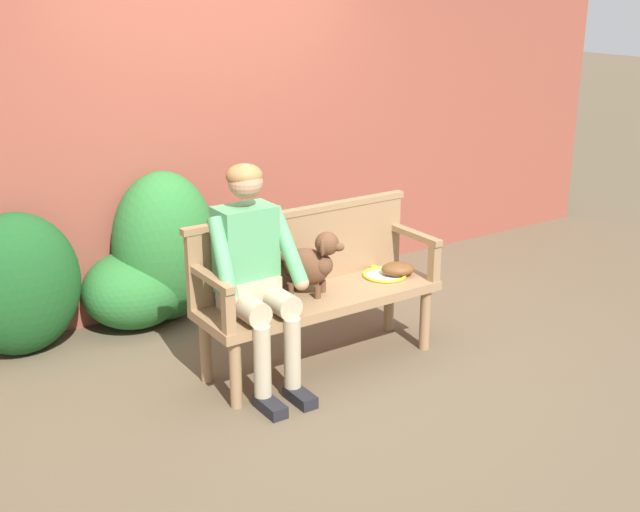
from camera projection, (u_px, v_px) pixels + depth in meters
name	position (u px, v px, depth m)	size (l,w,h in m)	color
ground_plane	(320.00, 364.00, 5.23)	(40.00, 40.00, 0.00)	brown
brick_garden_fence	(202.00, 119.00, 6.02)	(8.00, 0.30, 2.71)	brown
hedge_bush_far_left	(135.00, 289.00, 5.72)	(0.74, 0.66, 0.55)	#286B2D
hedge_bush_mid_right	(165.00, 247.00, 5.77)	(0.74, 0.67, 1.08)	#286B2D
hedge_bush_far_right	(18.00, 285.00, 5.24)	(0.81, 0.54, 0.95)	#194C1E
garden_bench	(320.00, 304.00, 5.10)	(1.57, 0.50, 0.48)	#93704C
bench_backrest	(301.00, 246.00, 5.17)	(1.61, 0.06, 0.50)	#93704C
bench_armrest_left_end	(218.00, 292.00, 4.55)	(0.06, 0.50, 0.28)	#93704C
bench_armrest_right_end	(422.00, 246.00, 5.33)	(0.06, 0.50, 0.28)	#93704C
person_seated	(253.00, 268.00, 4.73)	(0.56, 0.65, 1.35)	black
dog_on_bench	(312.00, 263.00, 5.01)	(0.34, 0.38, 0.41)	brown
tennis_racket	(383.00, 273.00, 5.40)	(0.33, 0.58, 0.03)	yellow
baseball_glove	(398.00, 269.00, 5.38)	(0.22, 0.17, 0.09)	brown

